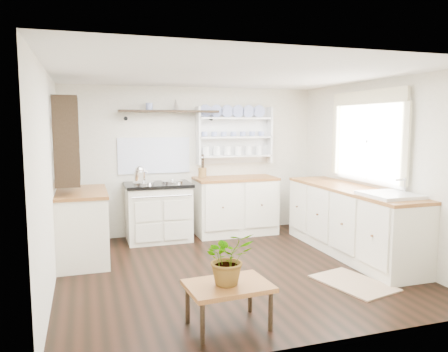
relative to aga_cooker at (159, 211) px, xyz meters
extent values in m
cube|color=black|center=(0.62, -1.57, -0.44)|extent=(4.00, 3.80, 0.01)
cube|color=beige|center=(0.62, 0.33, 0.71)|extent=(4.00, 0.02, 2.30)
cube|color=beige|center=(2.62, -1.57, 0.71)|extent=(0.02, 3.80, 2.30)
cube|color=beige|center=(-1.38, -1.57, 0.71)|extent=(0.02, 3.80, 2.30)
cube|color=white|center=(0.62, -1.57, 1.86)|extent=(4.00, 3.80, 0.01)
cube|color=white|center=(2.58, -1.42, 1.06)|extent=(0.04, 1.40, 1.00)
cube|color=white|center=(2.56, -1.42, 1.06)|extent=(0.02, 1.50, 1.10)
cube|color=#F6F1C5|center=(2.54, -1.42, 1.64)|extent=(0.04, 1.55, 0.18)
cube|color=silver|center=(0.00, 0.00, -0.03)|extent=(0.92, 0.60, 0.81)
cube|color=black|center=(0.00, 0.00, 0.40)|extent=(0.96, 0.64, 0.05)
cylinder|color=silver|center=(-0.21, 0.00, 0.44)|extent=(0.31, 0.31, 0.03)
cylinder|color=silver|center=(0.21, 0.00, 0.44)|extent=(0.31, 0.31, 0.03)
cylinder|color=silver|center=(0.00, -0.34, 0.28)|extent=(0.83, 0.02, 0.02)
cube|color=#F0E8CF|center=(1.22, 0.03, 0.00)|extent=(1.25, 0.60, 0.88)
cube|color=brown|center=(1.22, 0.03, 0.44)|extent=(1.27, 0.63, 0.04)
cube|color=#F0E8CF|center=(2.32, -1.47, 0.00)|extent=(0.60, 2.40, 0.88)
cube|color=brown|center=(2.32, -1.47, 0.44)|extent=(0.62, 2.43, 0.04)
cube|color=white|center=(2.32, -2.22, 0.36)|extent=(0.55, 0.60, 0.28)
cylinder|color=silver|center=(2.52, -2.22, 0.56)|extent=(0.02, 0.02, 0.22)
cube|color=#F0E8CF|center=(-1.08, -0.67, 0.00)|extent=(0.60, 1.10, 0.88)
cube|color=brown|center=(-1.08, -0.67, 0.44)|extent=(0.62, 1.13, 0.04)
cube|color=white|center=(1.27, 0.31, 1.11)|extent=(1.20, 0.03, 0.90)
cube|color=white|center=(1.27, 0.22, 1.11)|extent=(1.20, 0.22, 0.02)
cylinder|color=navy|center=(1.27, 0.23, 1.38)|extent=(0.20, 0.02, 0.20)
cube|color=black|center=(0.22, 0.20, 1.48)|extent=(1.50, 0.24, 0.04)
cone|color=black|center=(-0.43, 0.27, 1.37)|extent=(0.06, 0.20, 0.06)
cone|color=black|center=(0.87, 0.27, 1.37)|extent=(0.06, 0.20, 0.06)
cube|color=black|center=(-1.22, -0.67, 1.11)|extent=(0.28, 0.80, 1.05)
cylinder|color=brown|center=(0.71, 0.11, 0.54)|extent=(0.13, 0.13, 0.15)
cube|color=brown|center=(0.11, -2.97, -0.08)|extent=(0.74, 0.55, 0.04)
cylinder|color=black|center=(-0.18, -3.19, -0.27)|extent=(0.04, 0.04, 0.34)
cylinder|color=black|center=(-0.21, -2.79, -0.27)|extent=(0.04, 0.04, 0.34)
cylinder|color=black|center=(0.42, -3.15, -0.27)|extent=(0.04, 0.04, 0.34)
cylinder|color=black|center=(0.39, -2.75, -0.27)|extent=(0.04, 0.04, 0.34)
imported|color=#3F7233|center=(0.11, -2.97, 0.17)|extent=(0.43, 0.38, 0.46)
cube|color=#8A7650|center=(1.73, -2.43, -0.43)|extent=(0.74, 0.96, 0.02)
camera|label=1|loc=(-1.03, -6.37, 1.31)|focal=35.00mm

